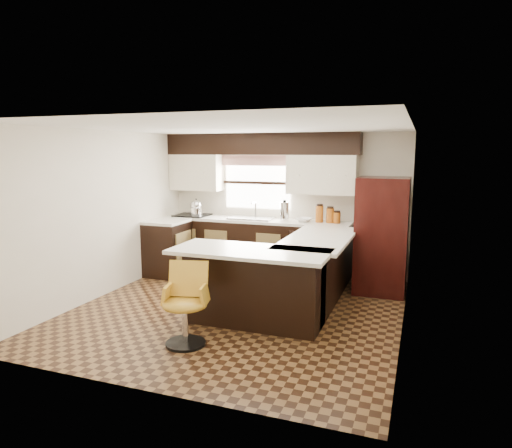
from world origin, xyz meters
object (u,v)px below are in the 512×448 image
at_px(peninsula_return, 254,288).
at_px(bar_chair, 185,305).
at_px(refrigerator, 382,236).
at_px(peninsula_long, 314,272).

height_order(peninsula_return, bar_chair, same).
xyz_separation_m(peninsula_return, refrigerator, (1.34, 1.85, 0.41)).
xyz_separation_m(peninsula_long, bar_chair, (-1.01, -1.84, 0.00)).
height_order(refrigerator, bar_chair, refrigerator).
bearing_deg(peninsula_return, refrigerator, 54.16).
relative_size(peninsula_long, refrigerator, 1.13).
xyz_separation_m(refrigerator, bar_chair, (-1.82, -2.71, -0.41)).
distance_m(refrigerator, bar_chair, 3.29).
height_order(peninsula_long, peninsula_return, same).
xyz_separation_m(peninsula_long, peninsula_return, (-0.53, -0.97, 0.00)).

